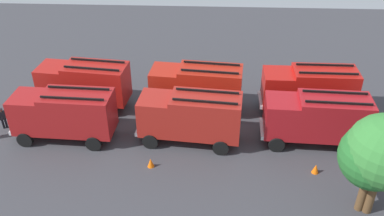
{
  "coord_description": "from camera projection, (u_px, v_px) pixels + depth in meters",
  "views": [
    {
      "loc": [
        -1.28,
        26.13,
        18.01
      ],
      "look_at": [
        0.0,
        0.0,
        1.4
      ],
      "focal_mm": 39.01,
      "sensor_mm": 36.0,
      "label": 1
    }
  ],
  "objects": [
    {
      "name": "traffic_cone_0",
      "position": [
        151.0,
        163.0,
        27.34
      ],
      "size": [
        0.45,
        0.45,
        0.64
      ],
      "primitive_type": "cone",
      "color": "#F2600C",
      "rests_on": "ground"
    },
    {
      "name": "ground_plane",
      "position": [
        192.0,
        123.0,
        31.73
      ],
      "size": [
        54.2,
        54.2,
        0.0
      ],
      "primitive_type": "plane",
      "color": "#38383D"
    },
    {
      "name": "fire_truck_3",
      "position": [
        317.0,
        117.0,
        28.56
      ],
      "size": [
        7.31,
        3.04,
        3.88
      ],
      "rotation": [
        0.0,
        0.0,
        -0.05
      ],
      "color": "maroon",
      "rests_on": "ground"
    },
    {
      "name": "firefighter_2",
      "position": [
        3.0,
        117.0,
        30.75
      ],
      "size": [
        0.48,
        0.38,
        1.69
      ],
      "rotation": [
        0.0,
        0.0,
        1.97
      ],
      "color": "black",
      "rests_on": "ground"
    },
    {
      "name": "fire_truck_5",
      "position": [
        64.0,
        113.0,
        29.04
      ],
      "size": [
        7.3,
        3.01,
        3.88
      ],
      "rotation": [
        0.0,
        0.0,
        -0.04
      ],
      "color": "maroon",
      "rests_on": "ground"
    },
    {
      "name": "firefighter_3",
      "position": [
        160.0,
        84.0,
        34.89
      ],
      "size": [
        0.48,
        0.42,
        1.75
      ],
      "rotation": [
        0.0,
        0.0,
        1.03
      ],
      "color": "black",
      "rests_on": "ground"
    },
    {
      "name": "fire_truck_0",
      "position": [
        309.0,
        88.0,
        32.01
      ],
      "size": [
        7.22,
        2.81,
        3.88
      ],
      "rotation": [
        0.0,
        0.0,
        -0.01
      ],
      "color": "#AF1510",
      "rests_on": "ground"
    },
    {
      "name": "fire_truck_1",
      "position": [
        197.0,
        86.0,
        32.31
      ],
      "size": [
        7.4,
        3.31,
        3.88
      ],
      "rotation": [
        0.0,
        0.0,
        -0.1
      ],
      "color": "#AD1F12",
      "rests_on": "ground"
    },
    {
      "name": "tree_0",
      "position": [
        384.0,
        152.0,
        21.87
      ],
      "size": [
        4.14,
        4.14,
        6.42
      ],
      "color": "brown",
      "rests_on": "ground"
    },
    {
      "name": "fire_truck_4",
      "position": [
        191.0,
        116.0,
        28.75
      ],
      "size": [
        7.4,
        3.32,
        3.88
      ],
      "rotation": [
        0.0,
        0.0,
        -0.1
      ],
      "color": "#A01F18",
      "rests_on": "ground"
    },
    {
      "name": "tree_1",
      "position": [
        373.0,
        157.0,
        22.25
      ],
      "size": [
        3.72,
        3.72,
        5.77
      ],
      "color": "brown",
      "rests_on": "ground"
    },
    {
      "name": "fire_truck_2",
      "position": [
        84.0,
        82.0,
        32.74
      ],
      "size": [
        7.42,
        3.37,
        3.88
      ],
      "rotation": [
        0.0,
        0.0,
        -0.11
      ],
      "color": "#A71814",
      "rests_on": "ground"
    },
    {
      "name": "firefighter_1",
      "position": [
        24.0,
        98.0,
        33.24
      ],
      "size": [
        0.29,
        0.45,
        1.6
      ],
      "rotation": [
        0.0,
        0.0,
        0.12
      ],
      "color": "black",
      "rests_on": "ground"
    },
    {
      "name": "traffic_cone_1",
      "position": [
        316.0,
        169.0,
        26.83
      ],
      "size": [
        0.46,
        0.46,
        0.65
      ],
      "primitive_type": "cone",
      "color": "#F2600C",
      "rests_on": "ground"
    }
  ]
}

